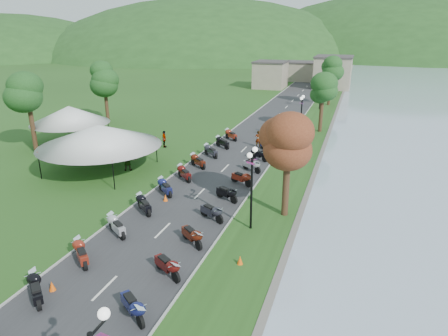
% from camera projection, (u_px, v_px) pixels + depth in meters
% --- Properties ---
extents(road, '(7.00, 120.00, 0.02)m').
position_uv_depth(road, '(258.00, 135.00, 45.71)').
color(road, '#313134').
rests_on(road, ground).
extents(hills_backdrop, '(360.00, 120.00, 76.00)m').
position_uv_depth(hills_backdrop, '(340.00, 53.00, 188.67)').
color(hills_backdrop, '#285621').
rests_on(hills_backdrop, ground).
extents(far_building, '(18.00, 16.00, 5.00)m').
position_uv_depth(far_building, '(300.00, 73.00, 85.69)').
color(far_building, gray).
rests_on(far_building, ground).
extents(moto_row_left, '(2.60, 47.19, 1.10)m').
position_uv_depth(moto_row_left, '(117.00, 227.00, 23.59)').
color(moto_row_left, '#331411').
rests_on(moto_row_left, ground).
extents(moto_row_right, '(2.60, 37.76, 1.10)m').
position_uv_depth(moto_row_right, '(234.00, 185.00, 29.78)').
color(moto_row_right, '#331411').
rests_on(moto_row_right, ground).
extents(vendor_tent_main, '(6.90, 6.90, 4.00)m').
position_uv_depth(vendor_tent_main, '(101.00, 148.00, 33.89)').
color(vendor_tent_main, silver).
rests_on(vendor_tent_main, ground).
extents(vendor_tent_side, '(5.39, 5.39, 4.00)m').
position_uv_depth(vendor_tent_side, '(71.00, 125.00, 41.88)').
color(vendor_tent_side, silver).
rests_on(vendor_tent_side, ground).
extents(tree_park_left, '(3.42, 3.42, 9.50)m').
position_uv_depth(tree_park_left, '(29.00, 104.00, 38.01)').
color(tree_park_left, '#23561F').
rests_on(tree_park_left, ground).
extents(tree_lakeside, '(2.87, 2.87, 7.96)m').
position_uv_depth(tree_lakeside, '(288.00, 157.00, 25.02)').
color(tree_lakeside, '#23561F').
rests_on(tree_lakeside, ground).
extents(pedestrian_a, '(0.74, 0.75, 1.67)m').
position_uv_depth(pedestrian_a, '(112.00, 158.00, 37.64)').
color(pedestrian_a, slate).
rests_on(pedestrian_a, ground).
extents(pedestrian_b, '(1.09, 0.86, 1.98)m').
position_uv_depth(pedestrian_b, '(109.00, 160.00, 37.07)').
color(pedestrian_b, slate).
rests_on(pedestrian_b, ground).
extents(pedestrian_c, '(0.85, 1.32, 1.89)m').
position_uv_depth(pedestrian_c, '(99.00, 159.00, 37.35)').
color(pedestrian_c, slate).
rests_on(pedestrian_c, ground).
extents(traffic_cone_near, '(0.32, 0.32, 0.51)m').
position_uv_depth(traffic_cone_near, '(52.00, 286.00, 18.66)').
color(traffic_cone_near, '#F2590C').
rests_on(traffic_cone_near, ground).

